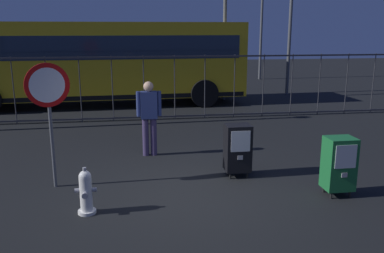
% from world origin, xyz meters
% --- Properties ---
extents(ground_plane, '(60.00, 60.00, 0.00)m').
position_xyz_m(ground_plane, '(0.00, 0.00, 0.00)').
color(ground_plane, black).
extents(fire_hydrant, '(0.33, 0.32, 0.75)m').
position_xyz_m(fire_hydrant, '(-1.61, -0.56, 0.35)').
color(fire_hydrant, silver).
rests_on(fire_hydrant, ground_plane).
extents(newspaper_box_primary, '(0.48, 0.42, 1.02)m').
position_xyz_m(newspaper_box_primary, '(2.57, -0.46, 0.57)').
color(newspaper_box_primary, black).
rests_on(newspaper_box_primary, ground_plane).
extents(newspaper_box_secondary, '(0.48, 0.42, 1.02)m').
position_xyz_m(newspaper_box_secondary, '(1.11, 0.71, 0.57)').
color(newspaper_box_secondary, black).
rests_on(newspaper_box_secondary, ground_plane).
extents(stop_sign, '(0.71, 0.31, 2.23)m').
position_xyz_m(stop_sign, '(-2.28, 0.65, 1.60)').
color(stop_sign, '#4C4F54').
rests_on(stop_sign, ground_plane).
extents(pedestrian, '(0.55, 0.22, 1.67)m').
position_xyz_m(pedestrian, '(-0.49, 2.31, 0.95)').
color(pedestrian, '#382D51').
rests_on(pedestrian, ground_plane).
extents(fence_barrier, '(18.03, 0.04, 2.00)m').
position_xyz_m(fence_barrier, '(0.00, 5.96, 1.02)').
color(fence_barrier, '#2D2D33').
rests_on(fence_barrier, ground_plane).
extents(bus_near, '(10.58, 3.06, 3.00)m').
position_xyz_m(bus_near, '(-1.96, 8.96, 1.71)').
color(bus_near, gold).
rests_on(bus_near, ground_plane).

